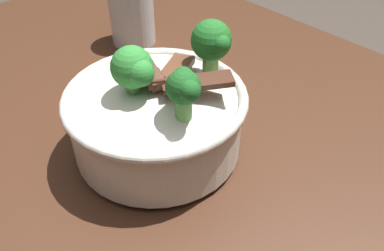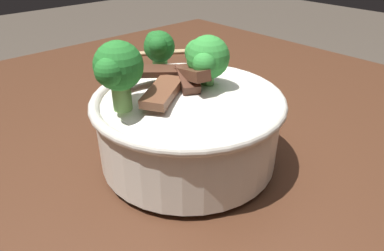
% 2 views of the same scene
% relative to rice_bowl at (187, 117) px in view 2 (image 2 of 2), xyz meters
% --- Properties ---
extents(dining_table, '(1.14, 0.98, 0.77)m').
position_rel_rice_bowl_xyz_m(dining_table, '(-0.02, -0.05, -0.16)').
color(dining_table, '#472819').
rests_on(dining_table, ground).
extents(rice_bowl, '(0.22, 0.22, 0.16)m').
position_rel_rice_bowl_xyz_m(rice_bowl, '(0.00, 0.00, 0.00)').
color(rice_bowl, silver).
rests_on(rice_bowl, dining_table).
extents(chopsticks_pair, '(0.14, 0.20, 0.01)m').
position_rel_rice_bowl_xyz_m(chopsticks_pair, '(0.33, -0.27, -0.06)').
color(chopsticks_pair, tan).
rests_on(chopsticks_pair, dining_table).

